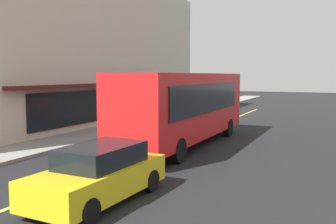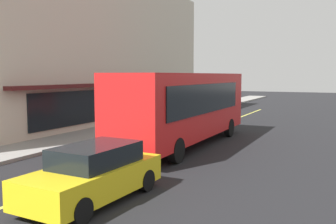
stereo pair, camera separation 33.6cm
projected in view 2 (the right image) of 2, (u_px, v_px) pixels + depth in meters
ground at (192, 135)px, 21.29m from camera, size 120.00×120.00×0.00m
sidewalk at (116, 128)px, 23.53m from camera, size 80.00×2.68×0.15m
lane_centre_stripe at (192, 135)px, 21.29m from camera, size 36.00×0.16×0.01m
storefront_building at (64, 49)px, 27.80m from camera, size 27.55×10.24×10.69m
bus at (186, 105)px, 18.08m from camera, size 11.13×2.61×3.50m
traffic_light at (177, 86)px, 30.04m from camera, size 0.30×0.52×3.20m
car_yellow at (94, 174)px, 10.19m from camera, size 4.37×2.01×1.52m
pedestrian_waiting at (186, 102)px, 33.13m from camera, size 0.34×0.34×1.56m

